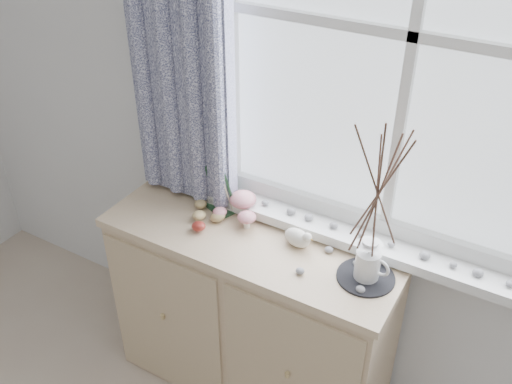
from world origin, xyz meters
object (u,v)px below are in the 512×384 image
toadstool_cluster (241,205)px  twig_pitcher (378,187)px  botanical_book (209,185)px  sideboard (251,315)px

toadstool_cluster → twig_pitcher: 0.66m
botanical_book → twig_pitcher: (0.73, -0.10, 0.28)m
twig_pitcher → sideboard: bearing=-168.4°
sideboard → twig_pitcher: size_ratio=1.81×
botanical_book → twig_pitcher: bearing=13.0°
botanical_book → toadstool_cluster: 0.16m
sideboard → twig_pitcher: bearing=0.2°
sideboard → twig_pitcher: (0.47, 0.00, 0.81)m
botanical_book → twig_pitcher: 0.78m
sideboard → toadstool_cluster: bearing=137.3°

